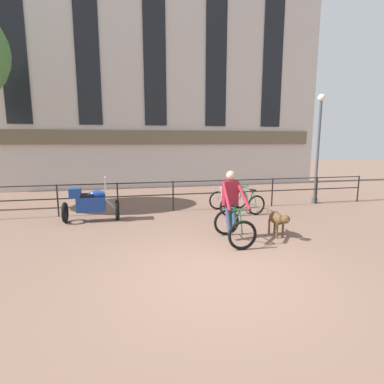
% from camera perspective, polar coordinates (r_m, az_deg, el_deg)
% --- Properties ---
extents(ground_plane, '(60.00, 60.00, 0.00)m').
position_cam_1_polar(ground_plane, '(5.70, 4.81, -15.35)').
color(ground_plane, '#7A5B4C').
extents(canal_railing, '(15.05, 0.05, 1.05)m').
position_cam_1_polar(canal_railing, '(10.39, -3.62, 0.23)').
color(canal_railing, '#232326').
rests_on(canal_railing, ground_plane).
extents(building_facade, '(18.00, 0.72, 11.84)m').
position_cam_1_polar(building_facade, '(16.37, -7.19, 21.89)').
color(building_facade, beige).
rests_on(building_facade, ground_plane).
extents(cyclist_with_bike, '(0.68, 1.17, 1.70)m').
position_cam_1_polar(cyclist_with_bike, '(7.33, 7.68, -3.39)').
color(cyclist_with_bike, black).
rests_on(cyclist_with_bike, ground_plane).
extents(dog, '(0.28, 1.05, 0.65)m').
position_cam_1_polar(dog, '(7.91, 16.03, -5.01)').
color(dog, brown).
rests_on(dog, ground_plane).
extents(parked_motorcycle, '(1.65, 0.65, 1.35)m').
position_cam_1_polar(parked_motorcycle, '(9.55, -18.74, -2.01)').
color(parked_motorcycle, black).
rests_on(parked_motorcycle, ground_plane).
extents(parked_bicycle_near_lamp, '(0.72, 1.14, 0.86)m').
position_cam_1_polar(parked_bicycle_near_lamp, '(10.20, 5.99, -1.98)').
color(parked_bicycle_near_lamp, black).
rests_on(parked_bicycle_near_lamp, ground_plane).
extents(parked_bicycle_mid_left, '(0.84, 1.21, 0.86)m').
position_cam_1_polar(parked_bicycle_mid_left, '(10.51, 10.56, -1.75)').
color(parked_bicycle_mid_left, black).
rests_on(parked_bicycle_mid_left, ground_plane).
extents(street_lamp, '(0.28, 0.28, 4.15)m').
position_cam_1_polar(street_lamp, '(12.58, 22.93, 8.58)').
color(street_lamp, '#424247').
rests_on(street_lamp, ground_plane).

